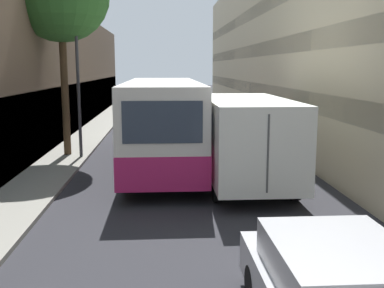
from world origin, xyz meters
TOP-DOWN VIEW (x-y plane):
  - ground_plane at (0.00, 15.00)m, footprint 150.00×150.00m
  - sidewalk_left at (-4.57, 15.00)m, footprint 1.74×60.00m
  - building_right_apartment at (5.44, 15.00)m, footprint 2.40×60.00m
  - bus at (-0.77, 15.26)m, footprint 2.46×9.76m
  - box_truck at (1.70, 13.31)m, footprint 2.33×7.68m
  - panel_van at (-1.55, 26.51)m, footprint 1.82×4.00m
  - street_lamp at (-3.95, 16.79)m, footprint 0.36×0.80m

SIDE VIEW (x-z plane):
  - ground_plane at x=0.00m, z-range 0.00..0.00m
  - sidewalk_left at x=-4.57m, z-range 0.00..0.11m
  - panel_van at x=-1.55m, z-range 0.11..1.99m
  - box_truck at x=1.70m, z-range 0.13..2.76m
  - bus at x=-0.77m, z-range 0.09..3.15m
  - building_right_apartment at x=5.44m, z-range -0.03..9.42m
  - street_lamp at x=-3.95m, z-range 1.44..8.36m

